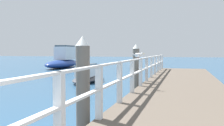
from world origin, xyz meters
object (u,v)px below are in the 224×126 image
dock_piling_near (83,89)px  seagull_foreground (138,55)px  dock_piling_far (136,69)px  boat_0 (88,76)px  boat_3 (63,60)px

dock_piling_near → seagull_foreground: dock_piling_near is taller
dock_piling_far → boat_0: 5.38m
dock_piling_near → seagull_foreground: bearing=84.5°
boat_0 → boat_3: (-7.45, 11.15, 0.48)m
dock_piling_near → boat_3: boat_3 is taller
boat_0 → boat_3: 13.42m
seagull_foreground → boat_0: seagull_foreground is taller
dock_piling_far → seagull_foreground: dock_piling_far is taller
seagull_foreground → boat_3: (-11.54, 16.63, -0.89)m
dock_piling_near → seagull_foreground: 4.10m
dock_piling_far → boat_0: bearing=134.0°
boat_0 → boat_3: bearing=-60.6°
seagull_foreground → dock_piling_near: bearing=18.8°
dock_piling_far → seagull_foreground: 1.81m
boat_3 → seagull_foreground: bearing=-59.9°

